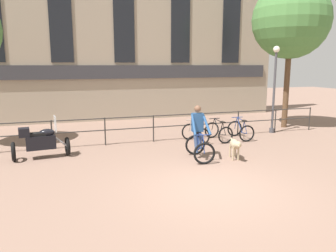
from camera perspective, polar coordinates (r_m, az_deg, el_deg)
ground_plane at (r=8.24m, az=7.61°, el=-10.64°), size 60.00×60.00×0.00m
canal_railing at (r=12.76m, az=-2.56°, el=0.37°), size 15.05×0.05×1.05m
building_facade at (r=18.40m, az=-7.92°, el=19.05°), size 18.00×0.72×11.46m
cyclist_with_bike at (r=10.51m, az=5.35°, el=-1.58°), size 0.85×1.26×1.70m
dog at (r=10.60m, az=11.59°, el=-3.25°), size 0.43×1.03×0.67m
parked_motorcycle at (r=11.26m, az=-21.36°, el=-2.50°), size 1.81×0.81×1.35m
parked_bicycle_near_lamp at (r=12.71m, az=4.80°, el=-1.30°), size 0.77×1.17×0.86m
parked_bicycle_mid_left at (r=13.13m, az=8.80°, el=-1.01°), size 0.74×1.15×0.86m
parked_bicycle_mid_right at (r=13.61m, az=12.53°, el=-0.73°), size 0.72×1.15×0.86m
street_lamp at (r=15.04m, az=18.04°, el=6.88°), size 0.28×0.28×3.76m
tree_canalside_right at (r=16.72m, az=20.62°, el=16.83°), size 3.52×3.52×6.75m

